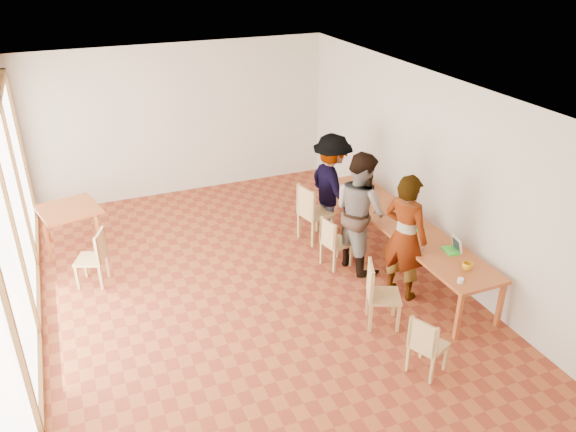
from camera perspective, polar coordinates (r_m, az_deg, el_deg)
ground at (r=8.57m, az=-4.05°, el=-7.39°), size 8.00×8.00×0.00m
wall_back at (r=11.47m, az=-10.84°, el=9.51°), size 6.00×0.10×3.00m
wall_front at (r=4.81m, az=11.63°, el=-17.16°), size 6.00×0.10×3.00m
wall_right at (r=9.12m, az=13.82°, el=4.72°), size 0.10×8.00×3.00m
window_wall at (r=7.58m, az=-26.15°, el=-2.03°), size 0.10×8.00×3.00m
ceiling at (r=7.33m, az=-4.82°, el=12.59°), size 6.00×8.00×0.04m
communal_table at (r=9.02m, az=11.44°, el=-0.85°), size 0.80×4.00×0.75m
side_table at (r=9.99m, az=-21.36°, el=0.34°), size 0.90×0.90×0.75m
chair_near at (r=6.97m, az=13.82°, el=-12.22°), size 0.51×0.51×0.44m
chair_mid at (r=7.64m, az=9.04°, el=-7.26°), size 0.57×0.57×0.49m
chair_far at (r=8.87m, az=4.53°, el=-2.24°), size 0.47×0.47×0.45m
chair_empty at (r=9.55m, az=2.33°, el=0.81°), size 0.57×0.57×0.55m
chair_spare at (r=8.88m, az=-18.96°, el=-3.52°), size 0.54×0.54×0.47m
person_near at (r=8.14m, az=11.79°, el=-2.09°), size 0.70×0.82×1.91m
person_mid at (r=8.75m, az=7.32°, el=0.50°), size 0.86×1.04×1.93m
person_far at (r=9.71m, az=4.45°, el=3.08°), size 0.73×1.21×1.84m
laptop_near at (r=8.33m, az=16.48°, el=-3.09°), size 0.25×0.28×0.21m
laptop_mid at (r=8.79m, az=12.35°, el=-0.92°), size 0.32×0.33×0.22m
laptop_far at (r=9.78m, az=8.02°, el=2.31°), size 0.23×0.25×0.18m
yellow_mug at (r=7.94m, az=17.73°, el=-4.88°), size 0.16×0.16×0.10m
green_bottle at (r=9.02m, az=11.48°, el=0.46°), size 0.07×0.07×0.28m
clear_glass at (r=10.20m, az=6.83°, el=3.41°), size 0.07×0.07×0.09m
condiment_cup at (r=7.65m, az=17.12°, el=-6.28°), size 0.08×0.08×0.06m
pink_phone at (r=8.85m, az=13.27°, el=-1.21°), size 0.05×0.10×0.01m
black_pouch at (r=10.09m, az=8.01°, el=3.05°), size 0.16×0.26×0.09m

